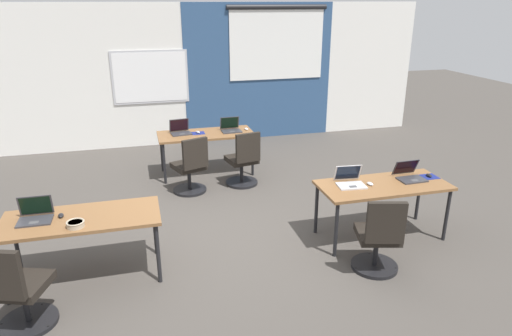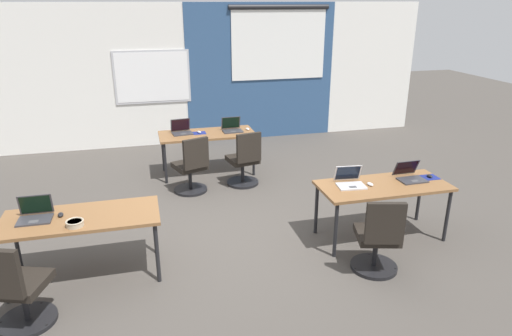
{
  "view_description": "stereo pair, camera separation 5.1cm",
  "coord_description": "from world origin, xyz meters",
  "px_view_note": "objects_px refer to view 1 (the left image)",
  "views": [
    {
      "loc": [
        -1.09,
        -5.17,
        2.84
      ],
      "look_at": [
        0.3,
        0.01,
        0.85
      ],
      "focal_mm": 31.89,
      "sensor_mm": 36.0,
      "label": 1
    },
    {
      "loc": [
        -1.04,
        -5.18,
        2.84
      ],
      "look_at": [
        0.3,
        0.01,
        0.85
      ],
      "focal_mm": 31.89,
      "sensor_mm": 36.0,
      "label": 2
    }
  ],
  "objects_px": {
    "mouse_near_right_end": "(429,175)",
    "laptop_near_left_end": "(35,215)",
    "chair_near_left_end": "(18,294)",
    "mouse_near_left_end": "(61,215)",
    "desk_near_left": "(82,222)",
    "desk_near_right": "(383,188)",
    "chair_far_left": "(191,170)",
    "chair_far_right": "(243,163)",
    "laptop_far_right": "(231,128)",
    "mouse_far_left": "(198,132)",
    "laptop_near_right_inner": "(350,181)",
    "mouse_near_right_inner": "(370,184)",
    "laptop_near_right_end": "(410,175)",
    "snack_bowl": "(75,224)",
    "chair_near_right_inner": "(379,241)",
    "laptop_far_left": "(181,131)",
    "desk_far_center": "(206,137)",
    "mouse_far_right": "(246,129)"
  },
  "relations": [
    {
      "from": "chair_near_left_end",
      "to": "laptop_far_left",
      "type": "bearing_deg",
      "value": -97.74
    },
    {
      "from": "laptop_far_right",
      "to": "chair_far_right",
      "type": "bearing_deg",
      "value": -87.84
    },
    {
      "from": "desk_near_left",
      "to": "chair_far_right",
      "type": "relative_size",
      "value": 1.74
    },
    {
      "from": "chair_far_left",
      "to": "chair_far_right",
      "type": "bearing_deg",
      "value": 166.41
    },
    {
      "from": "desk_near_right",
      "to": "laptop_far_left",
      "type": "distance_m",
      "value": 3.61
    },
    {
      "from": "laptop_far_right",
      "to": "laptop_far_left",
      "type": "bearing_deg",
      "value": 174.11
    },
    {
      "from": "mouse_far_left",
      "to": "chair_far_left",
      "type": "distance_m",
      "value": 0.92
    },
    {
      "from": "chair_far_right",
      "to": "chair_near_left_end",
      "type": "xyz_separation_m",
      "value": [
        -2.75,
        -2.84,
        0.0
      ]
    },
    {
      "from": "chair_near_left_end",
      "to": "mouse_near_left_end",
      "type": "bearing_deg",
      "value": -92.15
    },
    {
      "from": "laptop_near_right_end",
      "to": "laptop_near_right_inner",
      "type": "xyz_separation_m",
      "value": [
        -0.81,
        0.01,
        0.0
      ]
    },
    {
      "from": "desk_near_right",
      "to": "laptop_far_right",
      "type": "bearing_deg",
      "value": 114.91
    },
    {
      "from": "mouse_near_right_end",
      "to": "laptop_near_left_end",
      "type": "bearing_deg",
      "value": -179.83
    },
    {
      "from": "laptop_near_right_end",
      "to": "laptop_far_left",
      "type": "bearing_deg",
      "value": 130.78
    },
    {
      "from": "chair_far_left",
      "to": "mouse_near_left_end",
      "type": "xyz_separation_m",
      "value": [
        -1.58,
        -1.96,
        0.36
      ]
    },
    {
      "from": "desk_far_center",
      "to": "mouse_far_left",
      "type": "height_order",
      "value": "mouse_far_left"
    },
    {
      "from": "desk_far_center",
      "to": "chair_near_right_inner",
      "type": "relative_size",
      "value": 1.74
    },
    {
      "from": "desk_far_center",
      "to": "mouse_far_left",
      "type": "bearing_deg",
      "value": 167.43
    },
    {
      "from": "mouse_near_left_end",
      "to": "chair_far_right",
      "type": "bearing_deg",
      "value": 40.05
    },
    {
      "from": "laptop_far_right",
      "to": "chair_far_left",
      "type": "bearing_deg",
      "value": -136.4
    },
    {
      "from": "desk_near_left",
      "to": "chair_far_left",
      "type": "bearing_deg",
      "value": 55.6
    },
    {
      "from": "laptop_near_right_inner",
      "to": "mouse_near_right_inner",
      "type": "xyz_separation_m",
      "value": [
        0.23,
        -0.07,
        -0.03
      ]
    },
    {
      "from": "laptop_far_left",
      "to": "chair_near_right_inner",
      "type": "bearing_deg",
      "value": -71.93
    },
    {
      "from": "mouse_near_right_end",
      "to": "mouse_near_left_end",
      "type": "height_order",
      "value": "mouse_near_right_end"
    },
    {
      "from": "mouse_near_right_end",
      "to": "chair_near_right_inner",
      "type": "height_order",
      "value": "chair_near_right_inner"
    },
    {
      "from": "snack_bowl",
      "to": "mouse_far_left",
      "type": "bearing_deg",
      "value": 61.55
    },
    {
      "from": "laptop_far_left",
      "to": "snack_bowl",
      "type": "relative_size",
      "value": 2.05
    },
    {
      "from": "mouse_near_right_end",
      "to": "laptop_near_right_inner",
      "type": "bearing_deg",
      "value": 178.94
    },
    {
      "from": "chair_far_left",
      "to": "mouse_near_right_end",
      "type": "bearing_deg",
      "value": 125.73
    },
    {
      "from": "mouse_far_left",
      "to": "chair_near_right_inner",
      "type": "relative_size",
      "value": 0.12
    },
    {
      "from": "chair_near_left_end",
      "to": "laptop_near_right_end",
      "type": "bearing_deg",
      "value": -150.34
    },
    {
      "from": "laptop_far_left",
      "to": "mouse_far_left",
      "type": "bearing_deg",
      "value": -19.98
    },
    {
      "from": "laptop_far_left",
      "to": "mouse_near_right_end",
      "type": "height_order",
      "value": "laptop_far_left"
    },
    {
      "from": "mouse_near_left_end",
      "to": "snack_bowl",
      "type": "distance_m",
      "value": 0.32
    },
    {
      "from": "laptop_far_left",
      "to": "mouse_far_right",
      "type": "relative_size",
      "value": 3.45
    },
    {
      "from": "laptop_far_left",
      "to": "chair_far_left",
      "type": "xyz_separation_m",
      "value": [
        0.04,
        -0.88,
        -0.39
      ]
    },
    {
      "from": "mouse_far_left",
      "to": "laptop_near_left_end",
      "type": "xyz_separation_m",
      "value": [
        -2.06,
        -2.78,
        0.03
      ]
    },
    {
      "from": "chair_far_right",
      "to": "laptop_near_right_inner",
      "type": "height_order",
      "value": "laptop_near_right_inner"
    },
    {
      "from": "laptop_far_right",
      "to": "snack_bowl",
      "type": "xyz_separation_m",
      "value": [
        -2.22,
        -3.04,
        -0.01
      ]
    },
    {
      "from": "desk_near_right",
      "to": "laptop_far_right",
      "type": "height_order",
      "value": "laptop_far_right"
    },
    {
      "from": "desk_near_right",
      "to": "snack_bowl",
      "type": "bearing_deg",
      "value": -176.43
    },
    {
      "from": "mouse_near_right_inner",
      "to": "desk_near_right",
      "type": "bearing_deg",
      "value": -3.26
    },
    {
      "from": "mouse_near_right_end",
      "to": "mouse_far_right",
      "type": "distance_m",
      "value": 3.25
    },
    {
      "from": "desk_far_center",
      "to": "mouse_near_left_end",
      "type": "height_order",
      "value": "mouse_near_left_end"
    },
    {
      "from": "mouse_far_right",
      "to": "laptop_near_left_end",
      "type": "height_order",
      "value": "laptop_near_left_end"
    },
    {
      "from": "mouse_far_left",
      "to": "chair_near_right_inner",
      "type": "xyz_separation_m",
      "value": [
        1.45,
        -3.54,
        -0.36
      ]
    },
    {
      "from": "mouse_near_right_inner",
      "to": "mouse_near_left_end",
      "type": "distance_m",
      "value": 3.52
    },
    {
      "from": "laptop_near_left_end",
      "to": "chair_far_right",
      "type": "bearing_deg",
      "value": 38.31
    },
    {
      "from": "desk_near_left",
      "to": "desk_near_right",
      "type": "relative_size",
      "value": 1.0
    },
    {
      "from": "mouse_far_left",
      "to": "laptop_far_right",
      "type": "height_order",
      "value": "laptop_far_right"
    },
    {
      "from": "mouse_far_right",
      "to": "laptop_near_left_end",
      "type": "relative_size",
      "value": 0.32
    }
  ]
}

